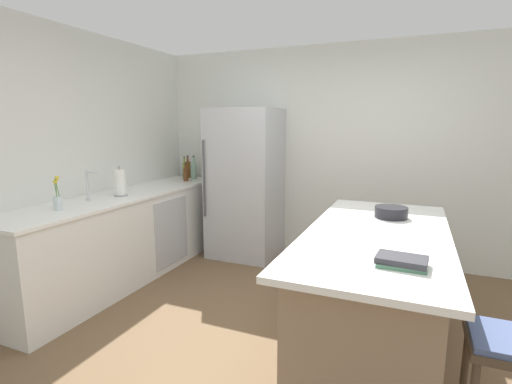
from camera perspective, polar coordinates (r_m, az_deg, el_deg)
name	(u,v)px	position (r m, az deg, el deg)	size (l,w,h in m)	color
ground_plane	(288,352)	(3.04, 4.89, -22.91)	(7.20, 7.20, 0.00)	brown
wall_rear	(347,154)	(4.76, 13.60, 5.57)	(6.00, 0.10, 2.60)	silver
wall_left	(39,164)	(4.05, -29.99, 3.75)	(0.10, 6.00, 2.60)	silver
counter_run_left	(127,236)	(4.37, -18.95, -6.26)	(0.69, 2.90, 0.93)	silver
kitchen_island	(374,291)	(2.98, 17.35, -14.02)	(0.96, 2.15, 0.90)	#8E755B
refrigerator	(245,184)	(4.75, -1.64, 1.28)	(0.82, 0.76, 1.85)	#B7BABF
bar_stool	(508,362)	(2.28, 33.78, -20.53)	(0.36, 0.36, 0.68)	#473828
sink_faucet	(88,185)	(3.98, -23.97, 0.99)	(0.15, 0.05, 0.30)	silver
flower_vase	(57,199)	(3.67, -27.78, -0.92)	(0.07, 0.07, 0.30)	silver
paper_towel_roll	(120,183)	(4.15, -19.83, 1.28)	(0.14, 0.14, 0.31)	gray
whiskey_bottle	(188,169)	(5.32, -10.23, 3.41)	(0.07, 0.07, 0.31)	brown
gin_bottle	(194,170)	(5.17, -9.38, 3.26)	(0.07, 0.07, 0.31)	#8CB79E
olive_oil_bottle	(185,171)	(5.13, -10.74, 3.19)	(0.05, 0.05, 0.31)	olive
syrup_bottle	(186,174)	(5.01, -10.57, 2.68)	(0.06, 0.06, 0.24)	#5B3319
cookbook_stack	(402,261)	(2.21, 21.12, -9.73)	(0.27, 0.20, 0.05)	#4C7F60
mixing_bowl	(391,212)	(3.28, 19.72, -2.89)	(0.26, 0.26, 0.09)	black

